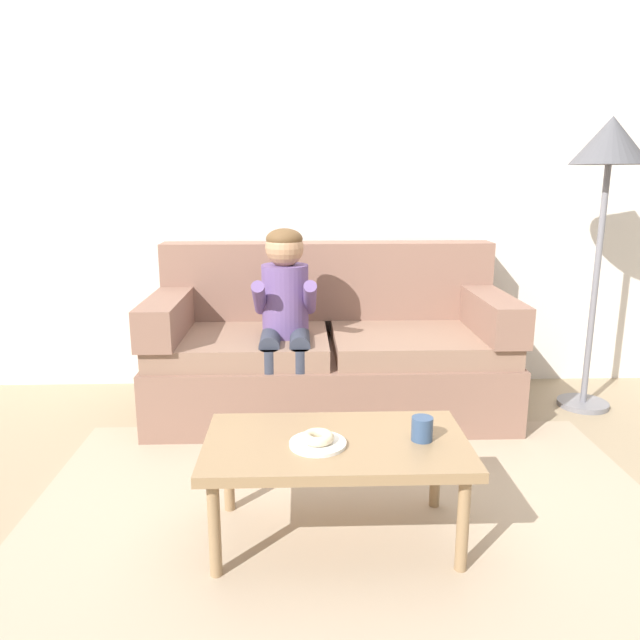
{
  "coord_description": "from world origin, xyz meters",
  "views": [
    {
      "loc": [
        -0.2,
        -2.59,
        1.38
      ],
      "look_at": [
        -0.09,
        0.45,
        0.65
      ],
      "focal_mm": 33.94,
      "sensor_mm": 36.0,
      "label": 1
    }
  ],
  "objects_px": {
    "person_child": "(285,308)",
    "floor_lamp": "(609,161)",
    "coffee_table": "(336,451)",
    "donut": "(318,437)",
    "couch": "(330,353)",
    "mug": "(422,429)"
  },
  "relations": [
    {
      "from": "donut",
      "to": "floor_lamp",
      "type": "height_order",
      "value": "floor_lamp"
    },
    {
      "from": "donut",
      "to": "person_child",
      "type": "bearing_deg",
      "value": 96.83
    },
    {
      "from": "person_child",
      "to": "donut",
      "type": "relative_size",
      "value": 9.18
    },
    {
      "from": "donut",
      "to": "mug",
      "type": "bearing_deg",
      "value": 4.89
    },
    {
      "from": "donut",
      "to": "floor_lamp",
      "type": "relative_size",
      "value": 0.07
    },
    {
      "from": "coffee_table",
      "to": "person_child",
      "type": "xyz_separation_m",
      "value": [
        -0.21,
        1.15,
        0.3
      ]
    },
    {
      "from": "person_child",
      "to": "floor_lamp",
      "type": "relative_size",
      "value": 0.65
    },
    {
      "from": "person_child",
      "to": "mug",
      "type": "distance_m",
      "value": 1.29
    },
    {
      "from": "person_child",
      "to": "floor_lamp",
      "type": "bearing_deg",
      "value": 6.22
    },
    {
      "from": "couch",
      "to": "donut",
      "type": "xyz_separation_m",
      "value": [
        -0.11,
        -1.4,
        0.1
      ]
    },
    {
      "from": "person_child",
      "to": "donut",
      "type": "xyz_separation_m",
      "value": [
        0.14,
        -1.19,
        -0.22
      ]
    },
    {
      "from": "couch",
      "to": "person_child",
      "type": "relative_size",
      "value": 1.85
    },
    {
      "from": "coffee_table",
      "to": "couch",
      "type": "bearing_deg",
      "value": 88.18
    },
    {
      "from": "person_child",
      "to": "couch",
      "type": "bearing_deg",
      "value": 39.48
    },
    {
      "from": "mug",
      "to": "floor_lamp",
      "type": "distance_m",
      "value": 2.11
    },
    {
      "from": "person_child",
      "to": "mug",
      "type": "relative_size",
      "value": 12.24
    },
    {
      "from": "couch",
      "to": "donut",
      "type": "distance_m",
      "value": 1.41
    },
    {
      "from": "couch",
      "to": "mug",
      "type": "xyz_separation_m",
      "value": [
        0.28,
        -1.37,
        0.11
      ]
    },
    {
      "from": "couch",
      "to": "floor_lamp",
      "type": "distance_m",
      "value": 1.91
    },
    {
      "from": "couch",
      "to": "mug",
      "type": "distance_m",
      "value": 1.4
    },
    {
      "from": "donut",
      "to": "mug",
      "type": "distance_m",
      "value": 0.39
    },
    {
      "from": "donut",
      "to": "coffee_table",
      "type": "bearing_deg",
      "value": 31.18
    }
  ]
}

